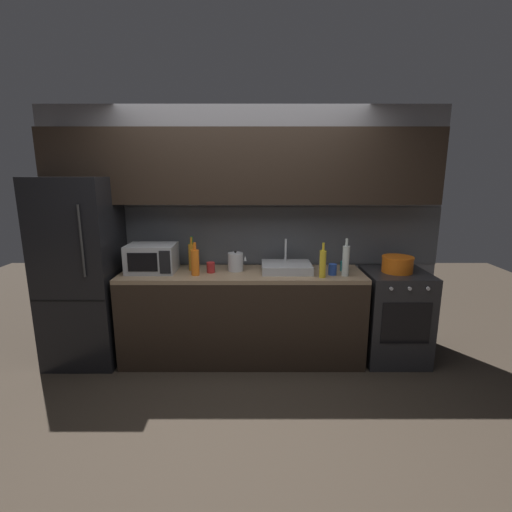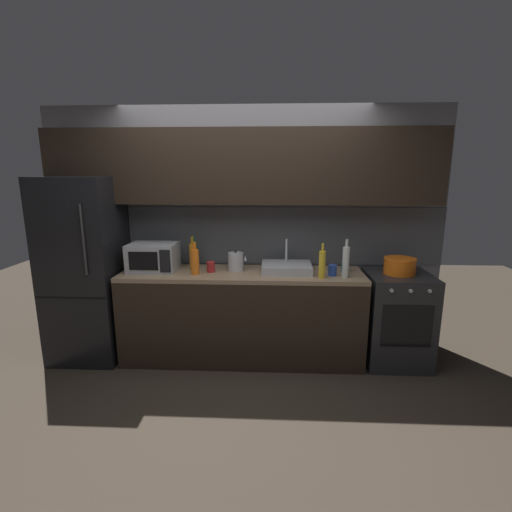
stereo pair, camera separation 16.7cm
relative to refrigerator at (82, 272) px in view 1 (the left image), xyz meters
The scene contains 17 objects.
ground_plane 2.01m from the refrigerator, 30.08° to the right, with size 10.00×10.00×0.00m, color #2D261E.
back_wall 1.71m from the refrigerator, 10.86° to the left, with size 4.09×0.44×2.50m.
counter_run 1.62m from the refrigerator, ahead, with size 2.35×0.60×0.90m.
refrigerator is the anchor object (origin of this frame).
oven_range 3.10m from the refrigerator, ahead, with size 0.60×0.62×0.90m.
microwave 0.69m from the refrigerator, ahead, with size 0.46×0.35×0.27m.
sink_basin 1.99m from the refrigerator, ahead, with size 0.48×0.38×0.30m.
kettle 1.49m from the refrigerator, ahead, with size 0.18×0.15×0.20m.
wine_bottle_yellow 2.31m from the refrigerator, ahead, with size 0.06×0.06×0.32m.
wine_bottle_clear 2.53m from the refrigerator, ahead, with size 0.06×0.06×0.35m.
wine_bottle_orange 1.13m from the refrigerator, ahead, with size 0.08×0.08×0.31m.
wine_bottle_amber 1.07m from the refrigerator, ahead, with size 0.06×0.06×0.33m.
wine_bottle_green 1.07m from the refrigerator, 11.32° to the left, with size 0.07×0.07×0.32m.
mug_teal 2.56m from the refrigerator, ahead, with size 0.08×0.08×0.10m, color #19666B.
mug_red 1.25m from the refrigerator, ahead, with size 0.08×0.08×0.10m, color #A82323.
mug_blue 2.41m from the refrigerator, ahead, with size 0.08×0.08×0.10m, color #234299.
cooking_pot 3.06m from the refrigerator, ahead, with size 0.30×0.30×0.16m.
Camera 1 is at (0.14, -2.60, 1.84)m, focal length 26.11 mm.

